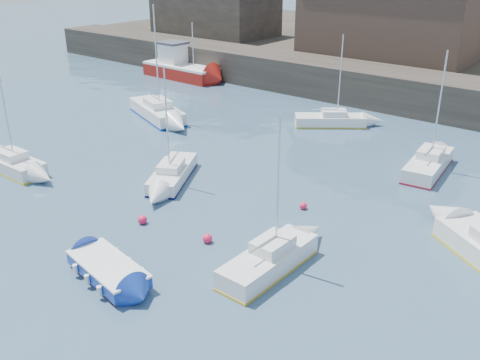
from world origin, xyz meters
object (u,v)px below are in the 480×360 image
Objects in this scene: sailboat_f at (428,164)px; buoy_mid at (207,242)px; blue_dinghy at (108,270)px; sailboat_h at (330,120)px; sailboat_c at (269,260)px; sailboat_b at (172,173)px; buoy_near at (143,223)px; buoy_far at (303,209)px; fishing_boat at (181,67)px; sailboat_e at (157,111)px; sailboat_a at (11,163)px.

buoy_mid is (-4.73, -14.66, -0.51)m from sailboat_f.
sailboat_h is (-3.28, 23.61, 0.02)m from blue_dinghy.
sailboat_h is (-8.03, 18.98, -0.07)m from sailboat_c.
buoy_near is at bearing -60.47° from sailboat_b.
sailboat_c is 7.32m from buoy_near.
sailboat_c reaches higher than sailboat_b.
sailboat_c is 14.87× the size of buoy_mid.
sailboat_c is 6.13m from buoy_far.
fishing_boat is at bearing 130.01° from blue_dinghy.
sailboat_e reaches higher than fishing_boat.
buoy_near reaches higher than buoy_mid.
sailboat_a is 17.97m from buoy_far.
fishing_boat is 1.28× the size of sailboat_b.
fishing_boat is 26.29m from sailboat_a.
sailboat_c is 0.77× the size of sailboat_e.
sailboat_a is 22.59m from sailboat_h.
blue_dinghy is 0.49× the size of fishing_boat.
sailboat_e is 22.28× the size of buoy_far.
sailboat_h is at bearing 155.29° from sailboat_f.
sailboat_h is (-9.19, 4.23, -0.06)m from sailboat_f.
sailboat_e is at bearing 94.92° from sailboat_a.
buoy_far is at bearing 22.03° from sailboat_a.
sailboat_e reaches higher than sailboat_c.
sailboat_e is at bearing 148.52° from sailboat_c.
fishing_boat is 22.15× the size of buoy_far.
sailboat_f reaches higher than blue_dinghy.
sailboat_c is 17.27× the size of buoy_far.
sailboat_c is at bearing -31.48° from sailboat_e.
blue_dinghy reaches higher than buoy_near.
buoy_far is at bearing -33.88° from fishing_boat.
sailboat_b is at bearing -168.51° from buoy_far.
fishing_boat is 31.76m from buoy_far.
buoy_near is at bearing -170.11° from buoy_mid.
blue_dinghy is 36.69m from fishing_boat.
sailboat_a is at bearing -85.08° from sailboat_e.
sailboat_f is at bearing 70.70° from buoy_far.
sailboat_a reaches higher than buoy_near.
buoy_mid is at bearing 9.89° from buoy_near.
sailboat_h reaches higher than fishing_boat.
blue_dinghy reaches higher than buoy_far.
sailboat_f is (29.49, -8.71, -0.59)m from fishing_boat.
buoy_far is (5.30, 6.32, 0.00)m from buoy_near.
sailboat_b reaches higher than fishing_boat.
fishing_boat is 1.27× the size of sailboat_h.
buoy_near is at bearing 2.11° from sailboat_a.
sailboat_c reaches higher than buoy_near.
sailboat_a reaches higher than buoy_mid.
buoy_mid is at bearing -36.55° from sailboat_e.
sailboat_e is (-15.01, 16.73, 0.14)m from blue_dinghy.
fishing_boat is at bearing 140.37° from sailboat_c.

